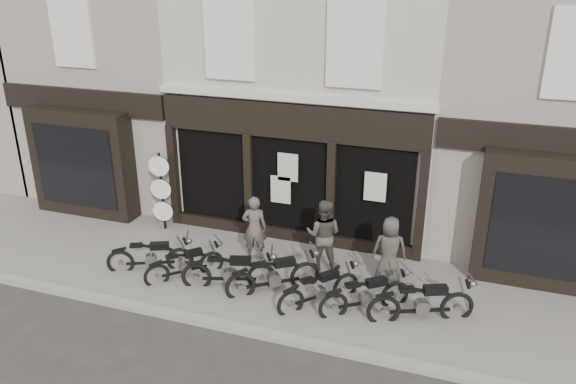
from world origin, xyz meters
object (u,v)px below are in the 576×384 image
(motorcycle_5, at_px, (366,298))
(man_left, at_px, (254,228))
(motorcycle_0, at_px, (151,259))
(motorcycle_4, at_px, (320,292))
(motorcycle_1, at_px, (186,267))
(advert_sign_post, at_px, (162,195))
(motorcycle_3, at_px, (274,278))
(motorcycle_2, at_px, (230,274))
(man_centre, at_px, (324,235))
(motorcycle_6, at_px, (422,306))
(man_right, at_px, (390,250))

(motorcycle_5, relative_size, man_left, 1.08)
(motorcycle_0, bearing_deg, motorcycle_4, -25.37)
(motorcycle_1, relative_size, advert_sign_post, 0.66)
(motorcycle_3, bearing_deg, motorcycle_5, -39.70)
(motorcycle_5, height_order, advert_sign_post, advert_sign_post)
(motorcycle_2, distance_m, advert_sign_post, 3.86)
(motorcycle_0, relative_size, motorcycle_5, 1.08)
(motorcycle_1, relative_size, motorcycle_3, 0.81)
(man_left, relative_size, man_centre, 0.94)
(motorcycle_6, distance_m, man_centre, 3.01)
(motorcycle_4, xyz_separation_m, man_right, (1.26, 1.46, 0.54))
(motorcycle_4, height_order, man_centre, man_centre)
(motorcycle_5, distance_m, man_right, 1.50)
(motorcycle_2, relative_size, man_right, 1.33)
(motorcycle_3, bearing_deg, advert_sign_post, 116.26)
(motorcycle_0, bearing_deg, motorcycle_2, -26.63)
(motorcycle_2, relative_size, man_left, 1.28)
(man_left, bearing_deg, motorcycle_4, 127.49)
(motorcycle_4, bearing_deg, man_right, 0.87)
(man_centre, height_order, man_right, man_centre)
(motorcycle_0, distance_m, motorcycle_1, 0.97)
(motorcycle_6, xyz_separation_m, man_right, (-0.94, 1.35, 0.50))
(motorcycle_4, height_order, man_right, man_right)
(advert_sign_post, bearing_deg, motorcycle_5, -31.24)
(motorcycle_1, height_order, motorcycle_3, motorcycle_3)
(motorcycle_3, distance_m, man_centre, 1.69)
(motorcycle_6, xyz_separation_m, man_centre, (-2.58, 1.44, 0.58))
(motorcycle_0, relative_size, motorcycle_6, 0.91)
(motorcycle_5, height_order, man_right, man_right)
(motorcycle_5, height_order, man_left, man_left)
(motorcycle_3, distance_m, man_left, 1.73)
(motorcycle_3, xyz_separation_m, motorcycle_4, (1.14, -0.16, -0.03))
(motorcycle_3, height_order, motorcycle_6, motorcycle_6)
(man_centre, bearing_deg, motorcycle_4, 99.72)
(man_left, bearing_deg, motorcycle_3, 109.67)
(motorcycle_6, relative_size, man_right, 1.33)
(motorcycle_4, bearing_deg, motorcycle_1, 131.02)
(motorcycle_6, height_order, man_centre, man_centre)
(motorcycle_3, bearing_deg, motorcycle_2, 152.16)
(motorcycle_2, xyz_separation_m, motorcycle_6, (4.37, 0.11, 0.01))
(motorcycle_2, height_order, motorcycle_6, motorcycle_6)
(motorcycle_1, bearing_deg, motorcycle_2, -48.43)
(motorcycle_1, distance_m, man_right, 4.88)
(motorcycle_5, bearing_deg, man_right, 42.40)
(motorcycle_0, bearing_deg, advert_sign_post, 88.56)
(motorcycle_3, distance_m, motorcycle_6, 3.35)
(motorcycle_0, relative_size, man_centre, 1.10)
(man_left, relative_size, man_right, 1.04)
(motorcycle_3, relative_size, motorcycle_5, 1.06)
(motorcycle_2, relative_size, motorcycle_4, 1.27)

